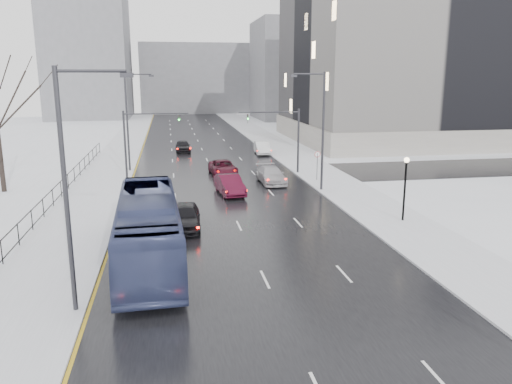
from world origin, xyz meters
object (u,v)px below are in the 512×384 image
tree_park_e (5,193)px  sedan_right_far (271,175)px  sedan_right_near (230,185)px  no_uturn_sign (317,157)px  bus (148,229)px  sedan_right_cross (223,168)px  sedan_center_far (183,146)px  mast_signal_left (136,136)px  streetlight_l_near (71,181)px  lamppost_r_mid (405,180)px  sedan_right_distant (262,148)px  sedan_center_near (185,216)px  streetlight_l_far (129,117)px  streetlight_r_mid (320,125)px  mast_signal_right (288,133)px

tree_park_e → sedan_right_far: bearing=-0.4°
sedan_right_near → sedan_right_far: size_ratio=0.94×
no_uturn_sign → bus: 23.81m
no_uturn_sign → sedan_right_cross: (-8.33, 4.51, -1.54)m
sedan_center_far → bus: bearing=-95.4°
mast_signal_left → sedan_right_near: bearing=-45.5°
no_uturn_sign → streetlight_l_near: bearing=-125.9°
lamppost_r_mid → bus: bearing=-164.2°
sedan_right_near → sedan_right_distant: bearing=65.6°
no_uturn_sign → sedan_center_near: 18.27m
bus → sedan_center_near: size_ratio=2.70×
sedan_center_near → sedan_right_cross: bearing=78.6°
mast_signal_left → lamppost_r_mid: bearing=-44.5°
streetlight_l_near → sedan_right_cross: size_ratio=1.92×
lamppost_r_mid → sedan_right_distant: (-3.80, 31.22, -2.12)m
streetlight_l_far → bus: 27.08m
streetlight_r_mid → lamppost_r_mid: size_ratio=2.34×
sedan_right_near → sedan_right_distant: sedan_right_near is taller
sedan_right_far → mast_signal_left: bearing=158.7°
sedan_center_near → sedan_right_far: sedan_center_near is taller
sedan_right_distant → bus: bearing=-106.4°
tree_park_e → mast_signal_right: 26.16m
tree_park_e → sedan_right_near: bearing=-12.0°
streetlight_l_near → lamppost_r_mid: 21.78m
tree_park_e → lamppost_r_mid: (29.20, -14.00, 2.94)m
no_uturn_sign → bus: (-14.74, -18.69, -0.44)m
sedan_center_near → sedan_right_distant: bearing=73.1°
sedan_right_distant → sedan_right_near: bearing=-104.4°
no_uturn_sign → sedan_right_distant: size_ratio=0.57×
lamppost_r_mid → sedan_right_near: size_ratio=0.87×
streetlight_r_mid → mast_signal_right: streetlight_r_mid is taller
sedan_center_near → mast_signal_right: bearing=60.2°
mast_signal_left → sedan_right_near: size_ratio=1.33×
tree_park_e → streetlight_l_far: streetlight_l_far is taller
streetlight_l_far → lamppost_r_mid: bearing=-48.9°
streetlight_r_mid → bus: streetlight_r_mid is taller
streetlight_l_near → sedan_right_near: 22.35m
streetlight_l_near → sedan_right_cross: (9.04, 28.51, -4.85)m
bus → sedan_center_far: size_ratio=2.91×
lamppost_r_mid → bus: (-16.54, -4.69, -1.09)m
sedan_right_near → sedan_right_cross: bearing=80.6°
mast_signal_left → sedan_center_near: (3.83, -17.06, -3.24)m
mast_signal_right → sedan_center_near: bearing=-122.4°
streetlight_r_mid → sedan_right_cross: (-7.29, 8.51, -4.85)m
mast_signal_left → no_uturn_sign: (16.53, -4.00, -1.81)m
sedan_right_cross → sedan_center_far: (-3.43, 16.20, 0.04)m
streetlight_l_near → streetlight_l_far: bearing=90.0°
streetlight_l_near → mast_signal_left: 28.05m
tree_park_e → mast_signal_right: tree_park_e is taller
sedan_right_near → sedan_center_far: bearing=90.2°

